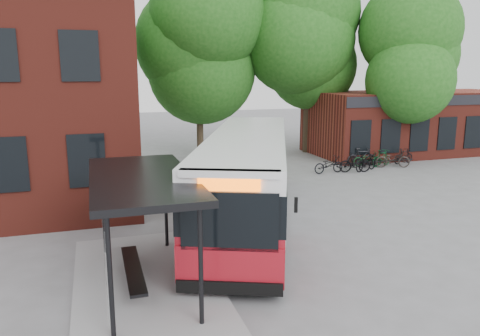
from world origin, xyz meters
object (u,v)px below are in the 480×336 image
object	(u,v)px
bicycle_4	(367,159)
bicycle_5	(382,158)
bicycle_0	(329,165)
bicycle_1	(355,163)
bicycle_2	(366,162)
bus_shelter	(144,232)
bicycle_7	(404,156)
bicycle_6	(393,159)
bicycle_3	(362,157)
city_bus	(248,178)

from	to	relation	value
bicycle_4	bicycle_5	bearing A→B (deg)	-91.96
bicycle_0	bicycle_5	xyz separation A→B (m)	(3.73, 0.72, 0.03)
bicycle_0	bicycle_4	world-z (taller)	bicycle_0
bicycle_4	bicycle_1	bearing A→B (deg)	144.23
bicycle_0	bicycle_2	xyz separation A→B (m)	(2.20, -0.09, 0.01)
bus_shelter	bicycle_5	xyz separation A→B (m)	(14.50, 11.28, -0.97)
bicycle_7	bicycle_4	bearing A→B (deg)	79.39
bicycle_5	bicycle_6	distance (m)	0.63
bicycle_2	bicycle_6	bearing A→B (deg)	-104.02
bicycle_1	bicycle_3	bearing A→B (deg)	-31.39
bicycle_4	bicycle_6	bearing A→B (deg)	-106.45
bicycle_3	bicycle_4	xyz separation A→B (m)	(0.21, -0.23, -0.10)
bicycle_5	city_bus	bearing A→B (deg)	104.37
bus_shelter	bicycle_2	xyz separation A→B (m)	(12.97, 10.47, -0.99)
bicycle_2	bicycle_7	world-z (taller)	bicycle_2
bicycle_0	bicycle_2	world-z (taller)	bicycle_2
bicycle_7	bus_shelter	bearing A→B (deg)	113.76
bus_shelter	bicycle_7	xyz separation A→B (m)	(16.19, 11.58, -1.00)
bicycle_0	bicycle_4	bearing A→B (deg)	-76.82
bicycle_0	bus_shelter	bearing A→B (deg)	129.64
bicycle_3	bicycle_7	xyz separation A→B (m)	(2.66, -0.17, -0.06)
bicycle_6	bicycle_7	world-z (taller)	bicycle_6
bicycle_0	bicycle_3	size ratio (longest dim) A/B	1.01
bicycle_3	bicycle_7	size ratio (longest dim) A/B	1.14
bus_shelter	city_bus	xyz separation A→B (m)	(4.11, 4.21, 0.13)
bicycle_2	bicycle_4	bearing A→B (deg)	-59.79
city_bus	bicycle_2	size ratio (longest dim) A/B	7.05
bicycle_6	bus_shelter	bearing A→B (deg)	144.56
bicycle_3	bicycle_5	bearing A→B (deg)	-101.95
bicycle_2	bicycle_3	xyz separation A→B (m)	(0.57, 1.29, 0.05)
bicycle_2	bicycle_4	distance (m)	1.32
bicycle_1	bicycle_4	bearing A→B (deg)	-40.47
city_bus	bicycle_7	world-z (taller)	city_bus
bicycle_1	bicycle_5	xyz separation A→B (m)	(2.30, 0.97, -0.03)
bicycle_3	bus_shelter	bearing A→B (deg)	144.95
bicycle_4	bicycle_0	bearing A→B (deg)	123.97
bicycle_3	bicycle_0	bearing A→B (deg)	127.31
city_bus	bicycle_0	distance (m)	9.27
bicycle_1	bicycle_6	distance (m)	2.74
city_bus	bicycle_5	xyz separation A→B (m)	(10.39, 7.08, -1.10)
bicycle_1	bicycle_5	distance (m)	2.49
bicycle_5	bicycle_7	xyz separation A→B (m)	(1.69, 0.30, -0.03)
bus_shelter	bicycle_7	size ratio (longest dim) A/B	4.67
bicycle_3	bicycle_7	distance (m)	2.67
bicycle_0	bicycle_5	world-z (taller)	bicycle_5
bicycle_3	bicycle_7	world-z (taller)	bicycle_3
bicycle_5	bicycle_2	bearing A→B (deg)	98.11
bicycle_4	bicycle_7	xyz separation A→B (m)	(2.45, 0.05, 0.03)
bicycle_1	bicycle_7	size ratio (longest dim) A/B	1.15
bicycle_5	bicycle_7	size ratio (longest dim) A/B	1.08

